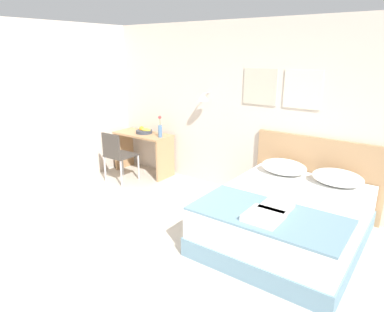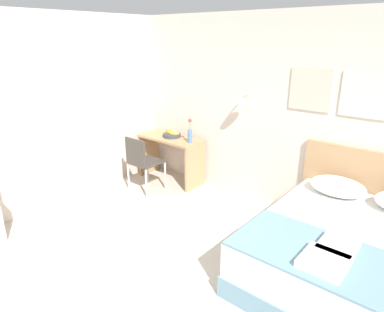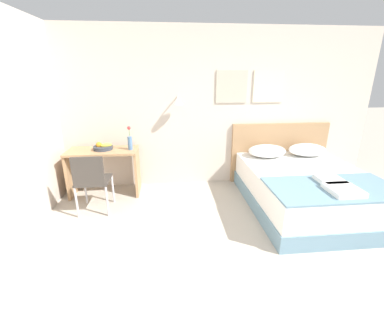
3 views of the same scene
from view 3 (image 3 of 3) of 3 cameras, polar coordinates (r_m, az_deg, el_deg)
name	(u,v)px [view 3 (image 3 of 3)]	position (r m, az deg, el deg)	size (l,w,h in m)	color
wall_back	(210,109)	(4.46, 4.08, 10.35)	(5.75, 0.31, 2.65)	beige
bed	(306,190)	(4.18, 24.04, -6.83)	(1.64, 2.01, 0.57)	#66899E
headboard	(279,152)	(4.95, 18.74, 0.79)	(1.76, 0.06, 1.07)	#A87F56
pillow_left	(267,151)	(4.51, 16.32, 1.09)	(0.63, 0.45, 0.20)	white
pillow_right	(307,150)	(4.81, 24.21, 1.27)	(0.63, 0.45, 0.20)	white
throw_blanket	(334,188)	(3.62, 29.05, -6.26)	(1.59, 0.80, 0.02)	#66899E
folded_towel_near_foot	(330,180)	(3.73, 28.36, -4.78)	(0.29, 0.34, 0.06)	white
folded_towel_mid_bed	(344,190)	(3.51, 30.62, -6.52)	(0.35, 0.36, 0.06)	white
desk	(104,164)	(4.39, -19.01, -1.68)	(1.09, 0.50, 0.76)	#A87F56
desk_chair	(91,179)	(3.82, -21.45, -4.73)	(0.45, 0.45, 0.89)	#3D3833
fruit_bowl	(103,147)	(4.32, -19.18, 1.88)	(0.30, 0.30, 0.12)	#333842
flower_vase	(130,141)	(4.16, -13.63, 3.26)	(0.07, 0.07, 0.38)	#4C7099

